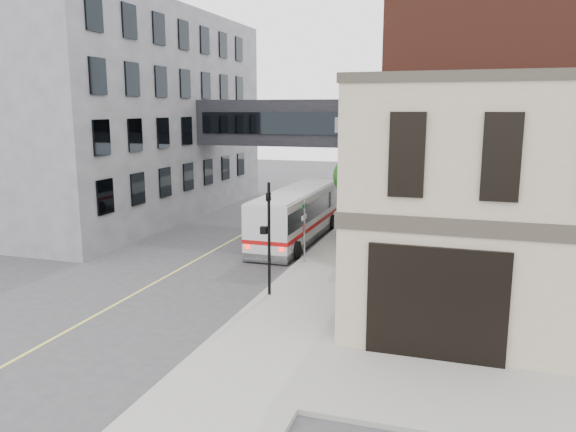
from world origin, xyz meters
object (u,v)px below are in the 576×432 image
Objects in this scene: bus at (297,213)px; pedestrian_b at (369,228)px; pedestrian_a at (351,226)px; newspaper_box at (341,243)px; pedestrian_c at (356,227)px; sandwich_board at (357,277)px.

bus is 4.16m from pedestrian_b.
pedestrian_a is 2.04m from newspaper_box.
pedestrian_c is 2.09m from newspaper_box.
pedestrian_c is 1.81× the size of sandwich_board.
sandwich_board is at bearing -86.78° from pedestrian_b.
bus is 3.46m from pedestrian_c.
newspaper_box is (3.02, -2.19, -1.02)m from bus.
pedestrian_b is 1.78× the size of newspaper_box.
sandwich_board is at bearing -58.07° from bus.
sandwich_board is (2.00, -5.86, 0.06)m from newspaper_box.
pedestrian_b is at bearing 43.98° from newspaper_box.
sandwich_board is (1.60, -7.85, -0.41)m from pedestrian_c.
pedestrian_c is at bearing -3.32° from bus.
bus reaches higher than pedestrian_b.
newspaper_box is at bearing 89.10° from sandwich_board.
bus is 5.80× the size of pedestrian_a.
bus is 5.87× the size of pedestrian_c.
bus is at bearing 102.20° from sandwich_board.
pedestrian_a is 8.07m from sandwich_board.
sandwich_board is at bearing -92.92° from newspaper_box.
bus reaches higher than pedestrian_a.
bus reaches higher than pedestrian_c.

